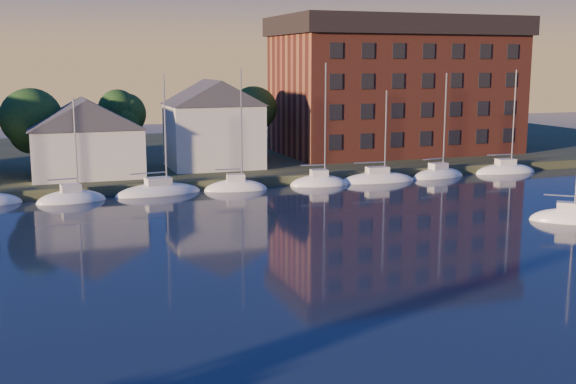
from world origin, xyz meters
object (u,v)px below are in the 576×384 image
clubhouse_east (213,123)px  drifting_sailboat_right (566,221)px  condo_block (396,85)px  clubhouse_centre (86,137)px

clubhouse_east → drifting_sailboat_right: 39.54m
condo_block → drifting_sailboat_right: condo_block is taller
clubhouse_centre → condo_block: condo_block is taller
condo_block → drifting_sailboat_right: size_ratio=3.25×
clubhouse_east → condo_block: condo_block is taller
clubhouse_centre → condo_block: bearing=11.2°
clubhouse_east → drifting_sailboat_right: bearing=-57.6°
drifting_sailboat_right → clubhouse_centre: bearing=177.7°
clubhouse_east → condo_block: (26.00, 5.95, 3.79)m
clubhouse_east → condo_block: size_ratio=0.34×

